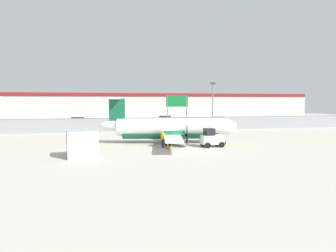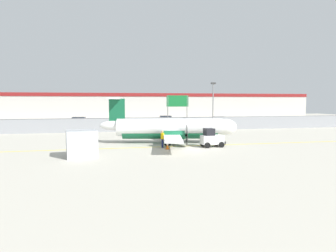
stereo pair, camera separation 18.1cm
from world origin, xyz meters
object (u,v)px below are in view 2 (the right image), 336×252
(commuter_airplane, at_px, (172,129))
(parked_car_2, at_px, (165,120))
(cargo_container, at_px, (82,144))
(baggage_tug, at_px, (212,138))
(traffic_cone_near_right, at_px, (167,146))
(parked_car_1, at_px, (124,122))
(highway_sign, at_px, (178,104))
(apron_light_pole, at_px, (213,103))
(ground_crew_worker, at_px, (162,138))
(parked_car_3, at_px, (220,121))
(traffic_cone_near_left, at_px, (204,138))
(parked_car_0, at_px, (80,121))

(commuter_airplane, xyz_separation_m, parked_car_2, (4.50, 26.60, -0.71))
(cargo_container, height_order, parked_car_2, cargo_container)
(baggage_tug, relative_size, traffic_cone_near_right, 3.73)
(parked_car_1, height_order, parked_car_2, same)
(cargo_container, height_order, highway_sign, highway_sign)
(traffic_cone_near_right, relative_size, parked_car_2, 0.15)
(apron_light_pole, bearing_deg, cargo_container, -137.02)
(ground_crew_worker, xyz_separation_m, parked_car_1, (-2.21, 23.58, -0.06))
(traffic_cone_near_right, relative_size, parked_car_3, 0.15)
(apron_light_pole, bearing_deg, traffic_cone_near_left, -116.12)
(baggage_tug, xyz_separation_m, ground_crew_worker, (-4.90, 0.61, 0.10))
(parked_car_3, xyz_separation_m, apron_light_pole, (-5.87, -12.04, 3.41))
(parked_car_1, bearing_deg, traffic_cone_near_right, -77.68)
(highway_sign, bearing_deg, apron_light_pole, -55.35)
(cargo_container, xyz_separation_m, parked_car_0, (-2.71, 31.68, -0.21))
(parked_car_3, xyz_separation_m, highway_sign, (-9.80, -6.36, 3.24))
(cargo_container, height_order, parked_car_3, cargo_container)
(commuter_airplane, distance_m, ground_crew_worker, 3.35)
(traffic_cone_near_left, relative_size, parked_car_3, 0.15)
(commuter_airplane, distance_m, parked_car_3, 25.93)
(traffic_cone_near_right, xyz_separation_m, parked_car_1, (-2.50, 24.61, 0.58))
(traffic_cone_near_right, distance_m, parked_car_3, 29.93)
(commuter_airplane, relative_size, parked_car_2, 3.72)
(parked_car_2, height_order, highway_sign, highway_sign)
(parked_car_0, height_order, parked_car_2, same)
(traffic_cone_near_left, relative_size, parked_car_2, 0.15)
(cargo_container, relative_size, parked_car_0, 0.61)
(baggage_tug, distance_m, parked_car_0, 32.39)
(ground_crew_worker, height_order, cargo_container, cargo_container)
(parked_car_1, distance_m, parked_car_3, 18.01)
(commuter_airplane, relative_size, traffic_cone_near_right, 25.04)
(parked_car_0, bearing_deg, parked_car_2, 11.97)
(commuter_airplane, xyz_separation_m, ground_crew_worker, (-1.65, -2.85, -0.65))
(traffic_cone_near_left, bearing_deg, apron_light_pole, 63.88)
(cargo_container, bearing_deg, parked_car_2, 59.37)
(commuter_airplane, height_order, ground_crew_worker, commuter_airplane)
(highway_sign, bearing_deg, ground_crew_worker, -108.15)
(commuter_airplane, height_order, baggage_tug, commuter_airplane)
(parked_car_1, distance_m, parked_car_2, 10.21)
(traffic_cone_near_left, bearing_deg, ground_crew_worker, -146.48)
(traffic_cone_near_left, xyz_separation_m, highway_sign, (0.41, 14.54, 3.83))
(parked_car_2, distance_m, apron_light_pole, 17.65)
(baggage_tug, height_order, parked_car_2, baggage_tug)
(cargo_container, bearing_deg, traffic_cone_near_left, 20.95)
(baggage_tug, bearing_deg, parked_car_0, 114.26)
(parked_car_1, bearing_deg, parked_car_3, 9.69)
(parked_car_0, xyz_separation_m, highway_sign, (16.08, -9.87, 3.24))
(baggage_tug, bearing_deg, parked_car_3, 63.31)
(traffic_cone_near_right, relative_size, apron_light_pole, 0.09)
(traffic_cone_near_right, xyz_separation_m, parked_car_0, (-10.40, 29.12, 0.58))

